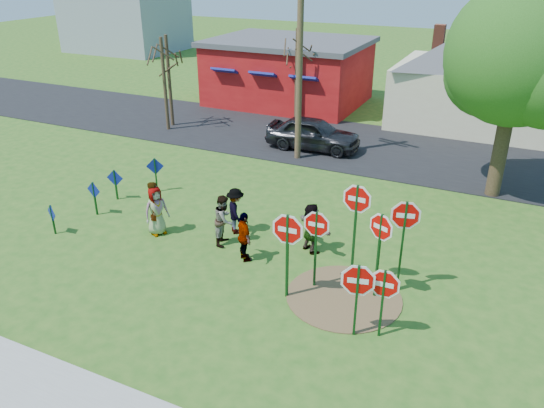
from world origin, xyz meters
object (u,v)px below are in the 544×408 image
(stop_sign_d, at_px, (405,224))
(person_b, at_px, (156,208))
(stop_sign_c, at_px, (380,237))
(leafy_tree, at_px, (521,62))
(utility_pole, at_px, (300,55))
(stop_sign_b, at_px, (356,210))
(suv, at_px, (313,133))
(person_a, at_px, (156,210))
(stop_sign_a, at_px, (287,238))

(stop_sign_d, xyz_separation_m, person_b, (-8.16, -0.12, -1.15))
(stop_sign_c, height_order, stop_sign_d, stop_sign_d)
(person_b, relative_size, leafy_tree, 0.23)
(utility_pole, bearing_deg, stop_sign_b, -58.80)
(stop_sign_b, relative_size, utility_pole, 0.37)
(suv, xyz_separation_m, leafy_tree, (8.49, -2.02, 4.34))
(stop_sign_c, bearing_deg, utility_pole, 147.88)
(utility_pole, bearing_deg, stop_sign_c, -56.11)
(stop_sign_b, relative_size, stop_sign_d, 1.13)
(person_a, bearing_deg, stop_sign_a, -78.00)
(person_b, bearing_deg, utility_pole, -17.62)
(suv, height_order, leafy_tree, leafy_tree)
(stop_sign_d, relative_size, suv, 0.63)
(person_a, bearing_deg, utility_pole, 17.97)
(person_a, xyz_separation_m, utility_pole, (1.44, 8.77, 3.83))
(stop_sign_b, height_order, stop_sign_c, stop_sign_b)
(stop_sign_d, height_order, utility_pole, utility_pole)
(stop_sign_d, relative_size, leafy_tree, 0.36)
(leafy_tree, bearing_deg, person_b, -141.24)
(person_b, relative_size, utility_pole, 0.21)
(suv, bearing_deg, stop_sign_b, -155.58)
(stop_sign_d, relative_size, person_b, 1.55)
(stop_sign_a, bearing_deg, leafy_tree, 61.17)
(stop_sign_c, bearing_deg, suv, 143.33)
(utility_pole, bearing_deg, stop_sign_d, -52.15)
(stop_sign_d, bearing_deg, stop_sign_b, -178.42)
(stop_sign_a, relative_size, leafy_tree, 0.33)
(stop_sign_c, xyz_separation_m, stop_sign_d, (0.48, 0.63, 0.20))
(person_a, height_order, leafy_tree, leafy_tree)
(person_a, xyz_separation_m, leafy_tree, (10.12, 8.22, 4.29))
(utility_pole, xyz_separation_m, leafy_tree, (8.67, -0.55, 0.46))
(stop_sign_a, xyz_separation_m, stop_sign_b, (1.44, 1.30, 0.53))
(person_b, bearing_deg, stop_sign_a, -113.74)
(stop_sign_b, xyz_separation_m, utility_pole, (-5.43, 8.96, 2.30))
(stop_sign_c, relative_size, stop_sign_d, 0.93)
(stop_sign_c, height_order, person_a, stop_sign_c)
(suv, bearing_deg, utility_pole, 170.47)
(person_a, bearing_deg, person_b, 61.29)
(stop_sign_d, xyz_separation_m, utility_pole, (-6.67, 8.59, 2.61))
(stop_sign_b, height_order, suv, stop_sign_b)
(person_b, xyz_separation_m, leafy_tree, (10.16, 8.16, 4.22))
(suv, bearing_deg, stop_sign_d, -149.42)
(stop_sign_c, distance_m, leafy_tree, 9.59)
(stop_sign_b, bearing_deg, suv, 119.38)
(stop_sign_d, distance_m, leafy_tree, 8.83)
(person_b, height_order, leafy_tree, leafy_tree)
(person_a, xyz_separation_m, person_b, (-0.04, 0.06, 0.07))
(stop_sign_c, xyz_separation_m, person_b, (-7.68, 0.51, -0.95))
(suv, relative_size, utility_pole, 0.51)
(stop_sign_a, relative_size, utility_pole, 0.30)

